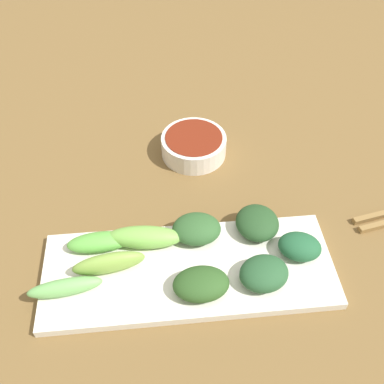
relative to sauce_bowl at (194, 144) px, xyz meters
The scene contains 12 objects.
tabletop 0.11m from the sauce_bowl, 15.10° to the right, with size 2.10×2.10×0.02m, color brown.
sauce_bowl is the anchor object (origin of this frame).
serving_plate 0.23m from the sauce_bowl, ahead, with size 0.14×0.36×0.01m, color silver.
broccoli_leafy_0 0.26m from the sauce_bowl, 13.44° to the left, with size 0.05×0.06×0.03m, color #25502C.
broccoli_leafy_1 0.24m from the sauce_bowl, 27.74° to the left, with size 0.04×0.05×0.03m, color #215733.
broccoli_leafy_2 0.18m from the sauce_bowl, 21.34° to the left, with size 0.06×0.06×0.03m, color #234521.
broccoli_stalk_3 0.30m from the sauce_bowl, 36.19° to the right, with size 0.02×0.09×0.02m, color #6CAE5A.
broccoli_stalk_4 0.25m from the sauce_bowl, 30.21° to the right, with size 0.02×0.09×0.03m, color #79A240.
broccoli_leafy_5 0.17m from the sauce_bowl, ahead, with size 0.05×0.06×0.03m, color #2E582A.
broccoli_leafy_6 0.26m from the sauce_bowl, ahead, with size 0.05×0.07×0.03m, color #2A4F20.
broccoli_stalk_7 0.23m from the sauce_bowl, 37.86° to the right, with size 0.03×0.08×0.02m, color #5DAC42.
broccoli_stalk_8 0.20m from the sauce_bowl, 24.51° to the right, with size 0.03×0.10×0.03m, color #76B549.
Camera 1 is at (0.43, -0.03, 0.51)m, focal length 41.88 mm.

